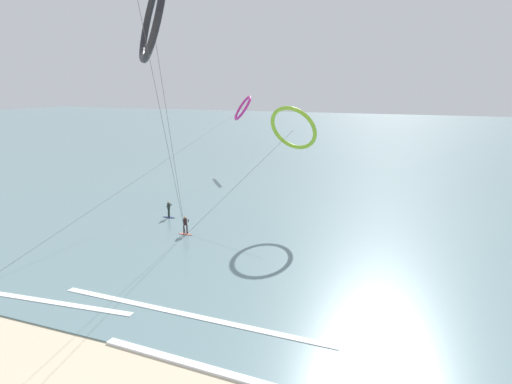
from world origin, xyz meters
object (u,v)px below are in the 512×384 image
(kite_lime, at_px, (293,128))
(kite_magenta, at_px, (243,108))
(kite_charcoal, at_px, (152,18))
(surfer_navy, at_px, (169,210))
(surfer_coral, at_px, (185,226))

(kite_lime, relative_size, kite_magenta, 0.22)
(kite_lime, height_order, kite_magenta, kite_magenta)
(kite_lime, distance_m, kite_charcoal, 19.28)
(surfer_navy, bearing_deg, surfer_coral, 175.59)
(surfer_coral, relative_size, kite_magenta, 0.03)
(surfer_coral, bearing_deg, surfer_navy, 103.79)
(kite_charcoal, xyz_separation_m, kite_magenta, (-12.47, 41.96, -7.66))
(kite_charcoal, height_order, kite_magenta, kite_charcoal)
(surfer_navy, bearing_deg, kite_lime, -122.25)
(surfer_navy, height_order, kite_charcoal, kite_charcoal)
(kite_lime, bearing_deg, surfer_navy, 30.85)
(surfer_coral, relative_size, kite_lime, 0.15)
(surfer_coral, distance_m, kite_lime, 13.74)
(surfer_coral, bearing_deg, kite_magenta, 72.24)
(surfer_coral, xyz_separation_m, surfer_navy, (-4.34, 4.10, 0.00))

